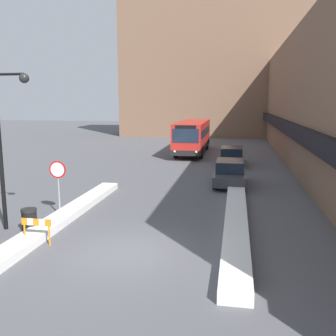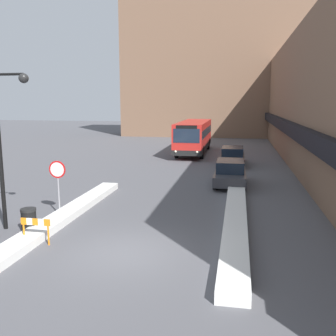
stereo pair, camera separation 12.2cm
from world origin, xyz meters
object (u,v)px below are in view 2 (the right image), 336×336
(city_bus, at_px, (194,136))
(construction_barricade, at_px, (36,226))
(street_lamp, at_px, (5,133))
(trash_bin, at_px, (29,220))
(parked_car_front, at_px, (230,173))
(stop_sign, at_px, (58,176))
(parked_car_middle, at_px, (232,156))

(city_bus, relative_size, construction_barricade, 9.71)
(street_lamp, xyz_separation_m, trash_bin, (0.88, -0.23, -3.32))
(city_bus, xyz_separation_m, parked_car_front, (3.80, -13.43, -0.96))
(stop_sign, height_order, street_lamp, street_lamp)
(trash_bin, bearing_deg, stop_sign, 87.09)
(street_lamp, relative_size, construction_barricade, 5.55)
(city_bus, height_order, parked_car_middle, city_bus)
(city_bus, distance_m, stop_sign, 21.33)
(parked_car_middle, distance_m, construction_barricade, 19.52)
(stop_sign, bearing_deg, construction_barricade, -76.69)
(city_bus, xyz_separation_m, stop_sign, (-3.46, -21.05, 0.08))
(parked_car_front, distance_m, street_lamp, 13.06)
(parked_car_front, bearing_deg, city_bus, 105.81)
(parked_car_front, bearing_deg, parked_car_middle, 90.00)
(trash_bin, bearing_deg, construction_barricade, -49.49)
(street_lamp, bearing_deg, stop_sign, 63.92)
(city_bus, height_order, trash_bin, city_bus)
(city_bus, height_order, construction_barricade, city_bus)
(stop_sign, xyz_separation_m, construction_barricade, (0.78, -3.31, -1.11))
(construction_barricade, bearing_deg, city_bus, 83.73)
(parked_car_front, distance_m, trash_bin, 12.33)
(stop_sign, distance_m, construction_barricade, 3.58)
(parked_car_middle, xyz_separation_m, street_lamp, (-8.25, -17.13, 3.09))
(city_bus, height_order, street_lamp, street_lamp)
(parked_car_middle, relative_size, stop_sign, 1.95)
(parked_car_front, height_order, construction_barricade, parked_car_front)
(parked_car_middle, bearing_deg, stop_sign, -115.67)
(parked_car_middle, xyz_separation_m, trash_bin, (-7.38, -17.37, -0.23))
(street_lamp, relative_size, trash_bin, 6.42)
(parked_car_front, distance_m, construction_barricade, 12.70)
(city_bus, distance_m, parked_car_front, 13.99)
(city_bus, bearing_deg, trash_bin, -98.72)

